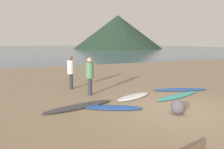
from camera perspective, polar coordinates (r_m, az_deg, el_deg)
The scene contains 11 objects.
ground_plane at distance 16.61m, azimuth -6.44°, elevation 0.17°, with size 120.00×120.00×0.20m, color #8C7559.
ocean_water at distance 70.93m, azimuth -20.00°, elevation 6.16°, with size 140.00×100.00×0.01m, color #475B6B.
headland_hill at distance 70.78m, azimuth 1.49°, elevation 10.83°, with size 27.75×27.75×10.31m, color #1E3323.
surfboard_0 at distance 7.93m, azimuth -8.33°, elevation -8.02°, with size 2.68×0.55×0.10m, color #333338.
surfboard_1 at distance 7.73m, azimuth 0.07°, elevation -8.44°, with size 2.08×0.54×0.08m, color #1E479E.
surfboard_2 at distance 9.23m, azimuth 5.55°, elevation -5.65°, with size 1.94×0.59×0.08m, color white.
surfboard_3 at distance 9.76m, azimuth 16.65°, elevation -5.21°, with size 2.63×0.48×0.08m, color teal.
surfboard_4 at distance 10.96m, azimuth 17.11°, elevation -3.69°, with size 2.57×0.52×0.10m, color #1E479E.
person_0 at distance 9.46m, azimuth -5.72°, elevation 0.34°, with size 0.33×0.33×1.62m.
person_1 at distance 10.85m, azimuth -10.54°, elevation 1.24°, with size 0.32×0.32×1.61m.
beach_rock_near at distance 7.42m, azimuth 16.59°, elevation -8.00°, with size 0.46×0.46×0.46m, color #504C51.
Camera 1 is at (-4.90, -5.68, 2.30)m, focal length 35.65 mm.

